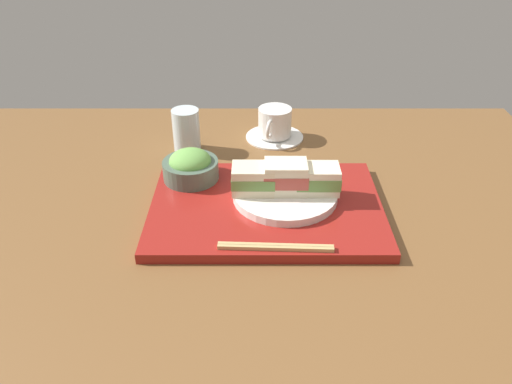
% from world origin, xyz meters
% --- Properties ---
extents(ground_plane, '(1.40, 1.00, 0.03)m').
position_xyz_m(ground_plane, '(0.00, 0.00, -0.01)').
color(ground_plane, brown).
extents(serving_tray, '(0.43, 0.31, 0.02)m').
position_xyz_m(serving_tray, '(0.05, 0.00, 0.01)').
color(serving_tray, maroon).
rests_on(serving_tray, ground_plane).
extents(sandwich_plate, '(0.20, 0.20, 0.02)m').
position_xyz_m(sandwich_plate, '(0.08, 0.02, 0.03)').
color(sandwich_plate, white).
rests_on(sandwich_plate, serving_tray).
extents(sandwich_near, '(0.08, 0.06, 0.05)m').
position_xyz_m(sandwich_near, '(0.02, 0.02, 0.06)').
color(sandwich_near, beige).
rests_on(sandwich_near, sandwich_plate).
extents(sandwich_middle, '(0.08, 0.06, 0.06)m').
position_xyz_m(sandwich_middle, '(0.08, 0.02, 0.06)').
color(sandwich_middle, '#EFE5C1').
rests_on(sandwich_middle, sandwich_plate).
extents(sandwich_far, '(0.08, 0.06, 0.05)m').
position_xyz_m(sandwich_far, '(0.14, 0.02, 0.06)').
color(sandwich_far, '#EFE5C1').
rests_on(sandwich_far, sandwich_plate).
extents(salad_bowl, '(0.11, 0.11, 0.06)m').
position_xyz_m(salad_bowl, '(-0.10, 0.09, 0.05)').
color(salad_bowl, '#4C6051').
rests_on(salad_bowl, serving_tray).
extents(chopsticks_pair, '(0.19, 0.02, 0.01)m').
position_xyz_m(chopsticks_pair, '(0.06, -0.14, 0.02)').
color(chopsticks_pair, tan).
rests_on(chopsticks_pair, serving_tray).
extents(coffee_cup, '(0.14, 0.14, 0.07)m').
position_xyz_m(coffee_cup, '(0.07, 0.32, 0.03)').
color(coffee_cup, white).
rests_on(coffee_cup, ground_plane).
extents(drinking_glass, '(0.06, 0.06, 0.10)m').
position_xyz_m(drinking_glass, '(-0.13, 0.25, 0.05)').
color(drinking_glass, silver).
rests_on(drinking_glass, ground_plane).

